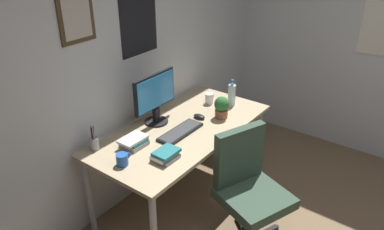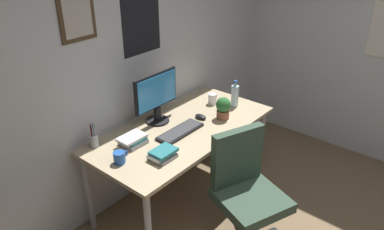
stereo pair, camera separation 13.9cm
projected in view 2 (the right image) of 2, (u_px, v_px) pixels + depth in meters
name	position (u px, v px, depth m)	size (l,w,h in m)	color
wall_back	(111.00, 61.00, 2.91)	(4.40, 0.10, 2.60)	silver
desk	(183.00, 135.00, 3.13)	(1.63, 0.79, 0.75)	tan
office_chair	(245.00, 187.00, 2.75)	(0.59, 0.60, 0.95)	#334738
monitor	(156.00, 96.00, 3.09)	(0.46, 0.20, 0.43)	black
keyboard	(180.00, 131.00, 3.02)	(0.43, 0.15, 0.03)	black
computer_mouse	(201.00, 117.00, 3.23)	(0.06, 0.11, 0.04)	black
water_bottle	(235.00, 96.00, 3.42)	(0.07, 0.07, 0.25)	silver
coffee_mug_near	(212.00, 99.00, 3.49)	(0.11, 0.08, 0.10)	white
coffee_mug_far	(120.00, 157.00, 2.63)	(0.12, 0.08, 0.09)	#2659B2
potted_plant	(223.00, 107.00, 3.20)	(0.13, 0.13, 0.20)	brown
pen_cup	(94.00, 140.00, 2.82)	(0.07, 0.07, 0.20)	#9EA0A5
book_stack_left	(163.00, 154.00, 2.68)	(0.21, 0.15, 0.07)	gray
book_stack_right	(133.00, 140.00, 2.85)	(0.21, 0.16, 0.08)	gray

